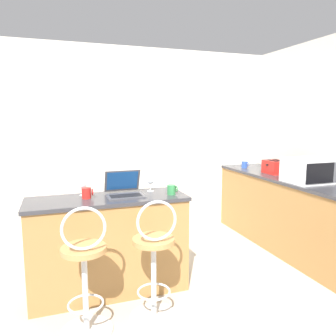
% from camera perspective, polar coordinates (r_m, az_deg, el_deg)
% --- Properties ---
extents(ground_plane, '(20.00, 20.00, 0.00)m').
position_cam_1_polar(ground_plane, '(2.93, 3.54, -25.49)').
color(ground_plane, '#ADA393').
extents(wall_back, '(12.00, 0.06, 2.60)m').
position_cam_1_polar(wall_back, '(4.61, -7.25, 4.33)').
color(wall_back, silver).
rests_on(wall_back, ground_plane).
extents(breakfast_bar, '(1.46, 0.52, 0.92)m').
position_cam_1_polar(breakfast_bar, '(3.22, -10.24, -13.01)').
color(breakfast_bar, '#9E703D').
rests_on(breakfast_bar, ground_plane).
extents(counter_right, '(0.66, 2.77, 0.92)m').
position_cam_1_polar(counter_right, '(4.31, 21.85, -7.87)').
color(counter_right, '#9E703D').
rests_on(counter_right, ground_plane).
extents(bar_stool_near, '(0.40, 0.40, 1.03)m').
position_cam_1_polar(bar_stool_near, '(2.65, -14.29, -17.50)').
color(bar_stool_near, silver).
rests_on(bar_stool_near, ground_plane).
extents(bar_stool_far, '(0.40, 0.40, 1.03)m').
position_cam_1_polar(bar_stool_far, '(2.74, -2.41, -16.34)').
color(bar_stool_far, silver).
rests_on(bar_stool_far, ground_plane).
extents(laptop, '(0.34, 0.31, 0.23)m').
position_cam_1_polar(laptop, '(3.13, -7.66, -3.64)').
color(laptop, '#47474C').
rests_on(laptop, breakfast_bar).
extents(microwave, '(0.52, 0.41, 0.28)m').
position_cam_1_polar(microwave, '(4.04, 23.49, -0.37)').
color(microwave, silver).
rests_on(microwave, counter_right).
extents(toaster, '(0.26, 0.27, 0.18)m').
position_cam_1_polar(toaster, '(4.53, 18.15, 0.17)').
color(toaster, red).
rests_on(toaster, counter_right).
extents(mug_white, '(0.10, 0.08, 0.10)m').
position_cam_1_polar(mug_white, '(4.50, 22.08, -0.56)').
color(mug_white, white).
rests_on(mug_white, counter_right).
extents(mug_blue, '(0.10, 0.08, 0.09)m').
position_cam_1_polar(mug_blue, '(4.93, 13.19, 0.57)').
color(mug_blue, '#2D51AD').
rests_on(mug_blue, counter_right).
extents(wine_glass_short, '(0.06, 0.06, 0.13)m').
position_cam_1_polar(wine_glass_short, '(3.18, -14.67, -3.01)').
color(wine_glass_short, silver).
rests_on(wine_glass_short, breakfast_bar).
extents(mug_green, '(0.10, 0.08, 0.09)m').
position_cam_1_polar(mug_green, '(3.13, 0.65, -3.80)').
color(mug_green, '#338447').
rests_on(mug_green, breakfast_bar).
extents(wine_glass_tall, '(0.07, 0.07, 0.14)m').
position_cam_1_polar(wine_glass_tall, '(3.26, -3.09, -2.35)').
color(wine_glass_tall, silver).
rests_on(wine_glass_tall, breakfast_bar).
extents(mug_red, '(0.10, 0.08, 0.10)m').
position_cam_1_polar(mug_red, '(3.07, -13.96, -4.23)').
color(mug_red, red).
rests_on(mug_red, breakfast_bar).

